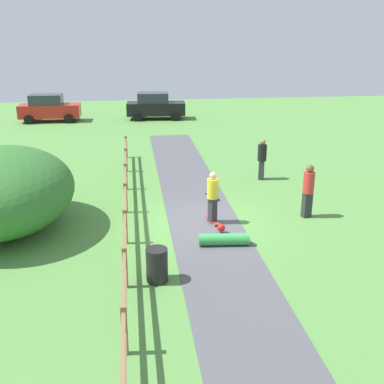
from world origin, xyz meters
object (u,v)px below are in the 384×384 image
at_px(skateboard_loose, 212,196).
at_px(parked_car_red, 49,108).
at_px(trash_bin, 157,265).
at_px(skater_riding, 213,195).
at_px(bystander_red, 308,188).
at_px(bystander_black, 262,157).
at_px(parked_car_black, 155,106).
at_px(bush_large, 0,191).
at_px(skater_fallen, 224,238).

distance_m(skateboard_loose, parked_car_red, 19.58).
height_order(trash_bin, skater_riding, skater_riding).
height_order(skater_riding, bystander_red, bystander_red).
xyz_separation_m(skateboard_loose, bystander_red, (2.91, -2.24, 0.96)).
bearing_deg(skater_riding, parked_car_red, 112.59).
bearing_deg(bystander_black, skater_riding, -122.86).
relative_size(skater_riding, parked_car_red, 0.42).
relative_size(skateboard_loose, bystander_red, 0.44).
height_order(skateboard_loose, parked_car_black, parked_car_black).
xyz_separation_m(bystander_black, bystander_red, (0.37, -4.43, 0.06)).
bearing_deg(bush_large, skater_riding, -3.09).
xyz_separation_m(bystander_red, parked_car_red, (-11.61, 19.77, -0.08)).
xyz_separation_m(skater_fallen, parked_car_black, (-0.81, 21.59, 0.76)).
height_order(skater_fallen, parked_car_black, parked_car_black).
bearing_deg(skateboard_loose, parked_car_red, 116.37).
bearing_deg(skater_fallen, bystander_black, 65.12).
distance_m(skater_fallen, parked_car_red, 23.15).
bearing_deg(trash_bin, bush_large, 139.95).
bearing_deg(parked_car_red, bush_large, -85.48).
bearing_deg(trash_bin, parked_car_black, 86.82).
xyz_separation_m(skater_riding, bystander_black, (2.95, 4.56, -0.02)).
height_order(bystander_black, parked_car_red, parked_car_red).
distance_m(bystander_red, parked_car_black, 20.19).
distance_m(skater_fallen, parked_car_black, 21.62).
height_order(skateboard_loose, bystander_red, bystander_red).
xyz_separation_m(skater_fallen, parked_car_red, (-8.34, 21.58, 0.76)).
xyz_separation_m(skater_riding, skateboard_loose, (0.41, 2.38, -0.91)).
bearing_deg(trash_bin, skater_fallen, 41.84).
xyz_separation_m(bush_large, bystander_red, (10.06, -0.23, -0.29)).
xyz_separation_m(skater_riding, parked_car_red, (-8.28, 19.91, -0.04)).
height_order(bystander_red, parked_car_red, parked_car_red).
height_order(trash_bin, parked_car_black, parked_car_black).
distance_m(bush_large, trash_bin, 6.18).
height_order(trash_bin, parked_car_red, parked_car_red).
relative_size(bush_large, parked_car_black, 1.27).
relative_size(skater_riding, bystander_red, 0.94).
bearing_deg(trash_bin, skater_riding, 59.99).
xyz_separation_m(bush_large, skater_riding, (6.74, -0.36, -0.33)).
bearing_deg(trash_bin, skateboard_loose, 67.47).
distance_m(skater_riding, bystander_red, 3.32).
bearing_deg(skateboard_loose, bystander_black, 40.67).
bearing_deg(bystander_red, skater_fallen, -151.00).
bearing_deg(bystander_red, skater_riding, -177.67).
bearing_deg(skateboard_loose, trash_bin, -112.53).
bearing_deg(parked_car_black, bush_large, -107.02).
xyz_separation_m(skater_riding, skater_fallen, (0.05, -1.68, -0.80)).
bearing_deg(bystander_black, skater_fallen, -114.88).
relative_size(trash_bin, parked_car_black, 0.21).
bearing_deg(skater_riding, bush_large, 176.91).
bearing_deg(skater_fallen, trash_bin, -138.16).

